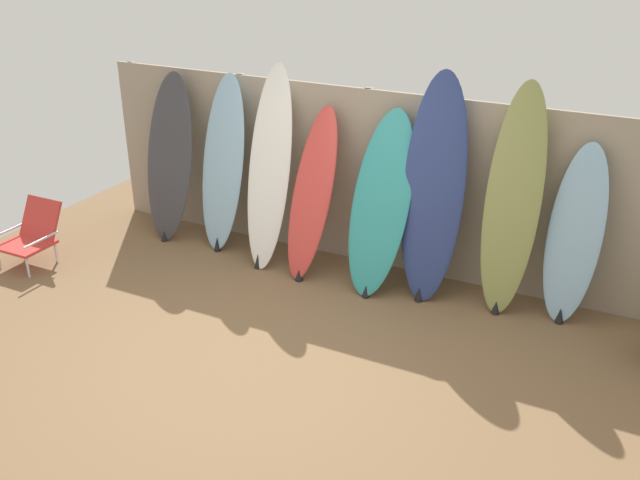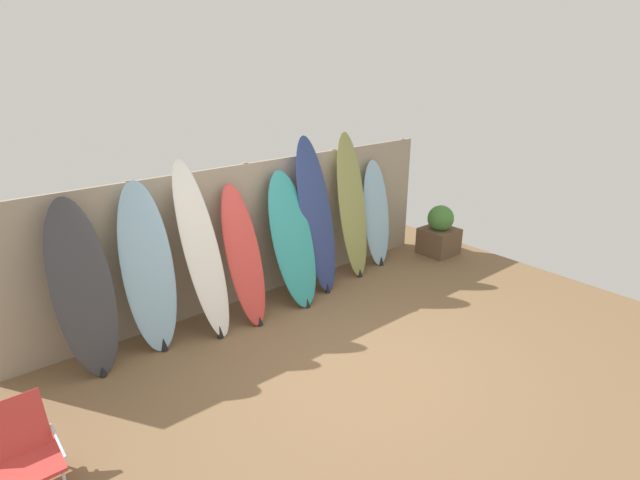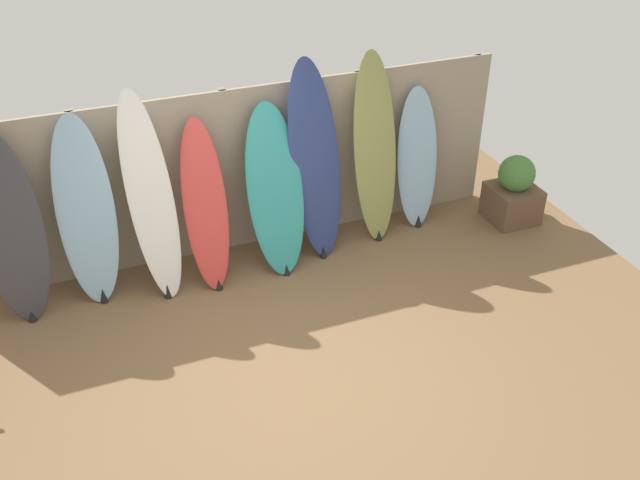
% 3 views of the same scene
% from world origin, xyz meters
% --- Properties ---
extents(ground, '(7.68, 7.68, 0.00)m').
position_xyz_m(ground, '(0.00, 0.00, 0.00)').
color(ground, brown).
extents(fence_back, '(6.08, 0.11, 1.80)m').
position_xyz_m(fence_back, '(-0.00, 2.01, 0.90)').
color(fence_back, gray).
rests_on(fence_back, ground).
extents(surfboard_charcoal_0, '(0.59, 0.51, 1.81)m').
position_xyz_m(surfboard_charcoal_0, '(-2.15, 1.63, 0.90)').
color(surfboard_charcoal_0, '#38383D').
rests_on(surfboard_charcoal_0, ground).
extents(surfboard_skyblue_1, '(0.60, 0.52, 1.85)m').
position_xyz_m(surfboard_skyblue_1, '(-1.47, 1.66, 0.91)').
color(surfboard_skyblue_1, '#8CB7D6').
rests_on(surfboard_skyblue_1, ground).
extents(surfboard_white_2, '(0.52, 0.73, 1.99)m').
position_xyz_m(surfboard_white_2, '(-0.87, 1.60, 0.98)').
color(surfboard_white_2, white).
rests_on(surfboard_white_2, ground).
extents(surfboard_red_3, '(0.49, 0.73, 1.65)m').
position_xyz_m(surfboard_red_3, '(-0.37, 1.56, 0.82)').
color(surfboard_red_3, '#D13D38').
rests_on(surfboard_red_3, ground).
extents(surfboard_teal_4, '(0.62, 0.72, 1.70)m').
position_xyz_m(surfboard_teal_4, '(0.36, 1.55, 0.84)').
color(surfboard_teal_4, teal).
rests_on(surfboard_teal_4, ground).
extents(surfboard_navy_5, '(0.63, 0.62, 2.09)m').
position_xyz_m(surfboard_navy_5, '(0.83, 1.65, 1.04)').
color(surfboard_navy_5, navy).
rests_on(surfboard_navy_5, ground).
extents(surfboard_olive_6, '(0.49, 0.47, 2.06)m').
position_xyz_m(surfboard_olive_6, '(1.53, 1.70, 1.02)').
color(surfboard_olive_6, olive).
rests_on(surfboard_olive_6, ground).
extents(surfboard_skyblue_7, '(0.50, 0.39, 1.60)m').
position_xyz_m(surfboard_skyblue_7, '(2.08, 1.75, 0.78)').
color(surfboard_skyblue_7, '#8CB7D6').
rests_on(surfboard_skyblue_7, ground).
extents(planter_box, '(0.53, 0.52, 0.81)m').
position_xyz_m(planter_box, '(3.15, 1.36, 0.36)').
color(planter_box, brown).
rests_on(planter_box, ground).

